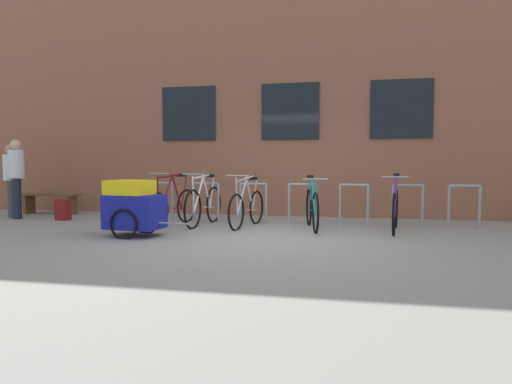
% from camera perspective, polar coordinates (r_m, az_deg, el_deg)
% --- Properties ---
extents(ground_plane, '(42.00, 42.00, 0.00)m').
position_cam_1_polar(ground_plane, '(7.42, 1.00, -5.79)').
color(ground_plane, gray).
extents(storefront_building, '(28.00, 6.15, 6.02)m').
position_cam_1_polar(storefront_building, '(13.63, 5.95, 11.16)').
color(storefront_building, brown).
rests_on(storefront_building, ground).
extents(bike_rack, '(6.58, 0.05, 0.81)m').
position_cam_1_polar(bike_rack, '(9.17, 5.77, -0.90)').
color(bike_rack, gray).
rests_on(bike_rack, ground).
extents(bicycle_purple, '(0.44, 1.73, 1.04)m').
position_cam_1_polar(bicycle_purple, '(8.57, 16.86, -2.00)').
color(bicycle_purple, black).
rests_on(bicycle_purple, ground).
extents(bicycle_teal, '(0.50, 1.74, 1.00)m').
position_cam_1_polar(bicycle_teal, '(8.54, 6.95, -1.93)').
color(bicycle_teal, black).
rests_on(bicycle_teal, ground).
extents(bicycle_silver, '(0.46, 1.66, 1.02)m').
position_cam_1_polar(bicycle_silver, '(8.74, -1.13, -1.88)').
color(bicycle_silver, black).
rests_on(bicycle_silver, ground).
extents(bicycle_maroon, '(0.51, 1.66, 1.05)m').
position_cam_1_polar(bicycle_maroon, '(9.16, -10.26, -1.64)').
color(bicycle_maroon, black).
rests_on(bicycle_maroon, ground).
extents(bicycle_white, '(0.44, 1.79, 1.04)m').
position_cam_1_polar(bicycle_white, '(9.05, -6.47, -1.56)').
color(bicycle_white, black).
rests_on(bicycle_white, ground).
extents(bike_trailer, '(1.48, 0.75, 0.95)m').
position_cam_1_polar(bike_trailer, '(7.89, -14.91, -1.77)').
color(bike_trailer, navy).
rests_on(bike_trailer, ground).
extents(wooden_bench, '(1.42, 0.40, 0.49)m').
position_cam_1_polar(wooden_bench, '(12.01, -24.16, -0.83)').
color(wooden_bench, brown).
rests_on(wooden_bench, ground).
extents(person_by_bench, '(0.32, 0.32, 1.62)m').
position_cam_1_polar(person_by_bench, '(11.48, -28.06, 1.79)').
color(person_by_bench, '#3F3F42').
rests_on(person_by_bench, ground).
extents(person_browsing, '(0.32, 0.33, 1.72)m').
position_cam_1_polar(person_browsing, '(11.28, -27.53, 2.08)').
color(person_browsing, '#1E2338').
rests_on(person_browsing, ground).
extents(backpack, '(0.32, 0.26, 0.44)m').
position_cam_1_polar(backpack, '(10.59, -22.79, -2.05)').
color(backpack, maroon).
rests_on(backpack, ground).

